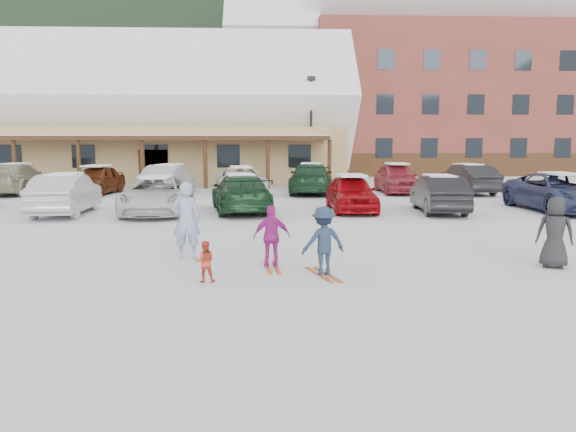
{
  "coord_description": "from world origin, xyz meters",
  "views": [
    {
      "loc": [
        -0.27,
        -11.86,
        2.72
      ],
      "look_at": [
        0.3,
        1.0,
        1.0
      ],
      "focal_mm": 35.0,
      "sensor_mm": 36.0,
      "label": 1
    }
  ],
  "objects_px": {
    "parked_car_2": "(157,195)",
    "parked_car_1": "(66,194)",
    "parked_car_4": "(351,193)",
    "parked_car_7": "(16,179)",
    "parked_car_5": "(439,194)",
    "day_lodge": "(137,123)",
    "parked_car_6": "(559,192)",
    "lamp_post": "(311,124)",
    "toddler_red": "(205,261)",
    "alpine_hotel": "(428,73)",
    "bystander_dark": "(555,232)",
    "parked_car_3": "(241,193)",
    "parked_car_8": "(97,180)",
    "parked_car_11": "(311,179)",
    "parked_car_10": "(241,181)",
    "adult_skier": "(186,220)",
    "parked_car_12": "(397,178)",
    "parked_car_9": "(170,180)",
    "parked_car_13": "(468,179)",
    "child_navy": "(323,241)",
    "child_magenta": "(272,236)"
  },
  "relations": [
    {
      "from": "lamp_post",
      "to": "bystander_dark",
      "type": "height_order",
      "value": "lamp_post"
    },
    {
      "from": "day_lodge",
      "to": "parked_car_5",
      "type": "relative_size",
      "value": 6.78
    },
    {
      "from": "toddler_red",
      "to": "child_magenta",
      "type": "relative_size",
      "value": 0.6
    },
    {
      "from": "day_lodge",
      "to": "parked_car_6",
      "type": "relative_size",
      "value": 5.45
    },
    {
      "from": "parked_car_9",
      "to": "adult_skier",
      "type": "bearing_deg",
      "value": 110.29
    },
    {
      "from": "parked_car_3",
      "to": "parked_car_11",
      "type": "distance_m",
      "value": 8.2
    },
    {
      "from": "parked_car_13",
      "to": "bystander_dark",
      "type": "bearing_deg",
      "value": 70.72
    },
    {
      "from": "parked_car_4",
      "to": "child_navy",
      "type": "bearing_deg",
      "value": -102.5
    },
    {
      "from": "parked_car_1",
      "to": "parked_car_7",
      "type": "xyz_separation_m",
      "value": [
        -5.4,
        8.43,
        0.03
      ]
    },
    {
      "from": "parked_car_3",
      "to": "parked_car_10",
      "type": "bearing_deg",
      "value": -96.05
    },
    {
      "from": "bystander_dark",
      "to": "parked_car_8",
      "type": "distance_m",
      "value": 22.93
    },
    {
      "from": "day_lodge",
      "to": "parked_car_1",
      "type": "xyz_separation_m",
      "value": [
        1.37,
        -18.68,
        -3.19
      ]
    },
    {
      "from": "day_lodge",
      "to": "parked_car_5",
      "type": "xyz_separation_m",
      "value": [
        15.46,
        -18.69,
        -3.24
      ]
    },
    {
      "from": "parked_car_2",
      "to": "parked_car_8",
      "type": "relative_size",
      "value": 1.16
    },
    {
      "from": "bystander_dark",
      "to": "alpine_hotel",
      "type": "bearing_deg",
      "value": -78.25
    },
    {
      "from": "parked_car_2",
      "to": "parked_car_1",
      "type": "bearing_deg",
      "value": 178.63
    },
    {
      "from": "parked_car_8",
      "to": "parked_car_2",
      "type": "bearing_deg",
      "value": -53.94
    },
    {
      "from": "day_lodge",
      "to": "bystander_dark",
      "type": "height_order",
      "value": "day_lodge"
    },
    {
      "from": "parked_car_9",
      "to": "parked_car_10",
      "type": "relative_size",
      "value": 0.91
    },
    {
      "from": "parked_car_6",
      "to": "parked_car_8",
      "type": "bearing_deg",
      "value": 157.38
    },
    {
      "from": "parked_car_1",
      "to": "parked_car_2",
      "type": "bearing_deg",
      "value": 177.37
    },
    {
      "from": "parked_car_1",
      "to": "parked_car_8",
      "type": "distance_m",
      "value": 8.09
    },
    {
      "from": "adult_skier",
      "to": "parked_car_12",
      "type": "height_order",
      "value": "adult_skier"
    },
    {
      "from": "day_lodge",
      "to": "alpine_hotel",
      "type": "distance_m",
      "value": 25.78
    },
    {
      "from": "parked_car_5",
      "to": "parked_car_9",
      "type": "relative_size",
      "value": 0.91
    },
    {
      "from": "parked_car_2",
      "to": "parked_car_3",
      "type": "xyz_separation_m",
      "value": [
        3.12,
        0.45,
        0.03
      ]
    },
    {
      "from": "parked_car_4",
      "to": "parked_car_7",
      "type": "xyz_separation_m",
      "value": [
        -16.19,
        7.94,
        0.08
      ]
    },
    {
      "from": "adult_skier",
      "to": "day_lodge",
      "type": "bearing_deg",
      "value": -79.47
    },
    {
      "from": "parked_car_10",
      "to": "parked_car_11",
      "type": "relative_size",
      "value": 0.95
    },
    {
      "from": "parked_car_2",
      "to": "parked_car_13",
      "type": "xyz_separation_m",
      "value": [
        14.64,
        7.62,
        0.06
      ]
    },
    {
      "from": "parked_car_5",
      "to": "parked_car_8",
      "type": "bearing_deg",
      "value": -22.87
    },
    {
      "from": "child_magenta",
      "to": "bystander_dark",
      "type": "distance_m",
      "value": 6.1
    },
    {
      "from": "toddler_red",
      "to": "alpine_hotel",
      "type": "bearing_deg",
      "value": -117.0
    },
    {
      "from": "parked_car_4",
      "to": "parked_car_10",
      "type": "bearing_deg",
      "value": 122.65
    },
    {
      "from": "adult_skier",
      "to": "parked_car_7",
      "type": "xyz_separation_m",
      "value": [
        -10.97,
        16.6,
        -0.11
      ]
    },
    {
      "from": "day_lodge",
      "to": "lamp_post",
      "type": "bearing_deg",
      "value": -18.09
    },
    {
      "from": "parked_car_6",
      "to": "parked_car_7",
      "type": "height_order",
      "value": "parked_car_7"
    },
    {
      "from": "parked_car_7",
      "to": "parked_car_6",
      "type": "bearing_deg",
      "value": 160.92
    },
    {
      "from": "lamp_post",
      "to": "child_navy",
      "type": "relative_size",
      "value": 4.81
    },
    {
      "from": "parked_car_2",
      "to": "parked_car_5",
      "type": "relative_size",
      "value": 1.17
    },
    {
      "from": "parked_car_13",
      "to": "parked_car_4",
      "type": "bearing_deg",
      "value": 39.73
    },
    {
      "from": "bystander_dark",
      "to": "parked_car_8",
      "type": "bearing_deg",
      "value": -25.83
    },
    {
      "from": "alpine_hotel",
      "to": "parked_car_5",
      "type": "height_order",
      "value": "alpine_hotel"
    },
    {
      "from": "parked_car_1",
      "to": "parked_car_6",
      "type": "bearing_deg",
      "value": 177.5
    },
    {
      "from": "alpine_hotel",
      "to": "lamp_post",
      "type": "distance_m",
      "value": 18.66
    },
    {
      "from": "lamp_post",
      "to": "parked_car_5",
      "type": "height_order",
      "value": "lamp_post"
    },
    {
      "from": "child_navy",
      "to": "parked_car_2",
      "type": "xyz_separation_m",
      "value": [
        -5.2,
        9.99,
        -0.0
      ]
    },
    {
      "from": "alpine_hotel",
      "to": "parked_car_13",
      "type": "relative_size",
      "value": 6.78
    },
    {
      "from": "toddler_red",
      "to": "parked_car_10",
      "type": "height_order",
      "value": "parked_car_10"
    },
    {
      "from": "alpine_hotel",
      "to": "parked_car_11",
      "type": "xyz_separation_m",
      "value": [
        -12.06,
        -20.76,
        -7.84
      ]
    }
  ]
}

